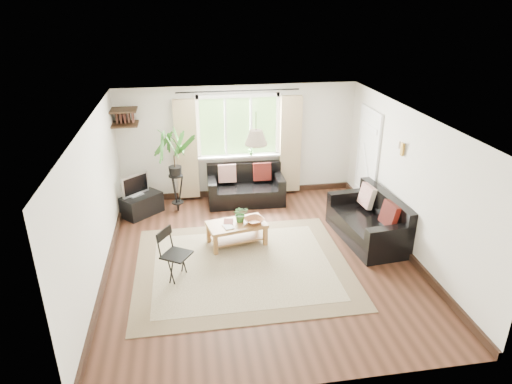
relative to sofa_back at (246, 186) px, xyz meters
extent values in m
plane|color=#311B10|center=(-0.09, -2.29, -0.37)|extent=(5.50, 5.50, 0.00)
plane|color=white|center=(-0.09, -2.29, 2.03)|extent=(5.50, 5.50, 0.00)
cube|color=silver|center=(-0.09, 0.46, 0.83)|extent=(5.00, 0.02, 2.40)
cube|color=silver|center=(-0.09, -5.04, 0.83)|extent=(5.00, 0.02, 2.40)
cube|color=silver|center=(-2.59, -2.29, 0.83)|extent=(0.02, 5.50, 2.40)
cube|color=silver|center=(2.41, -2.29, 0.83)|extent=(0.02, 5.50, 2.40)
cube|color=beige|center=(-0.40, -2.48, -0.36)|extent=(3.44, 2.95, 0.02)
cube|color=silver|center=(2.38, -0.59, 0.63)|extent=(0.06, 0.96, 2.06)
imported|color=#32692A|center=(-0.32, -1.67, 0.19)|extent=(0.29, 0.26, 0.30)
imported|color=brown|center=(-0.10, -1.77, 0.08)|extent=(0.45, 0.45, 0.08)
imported|color=silver|center=(-0.64, -1.88, 0.05)|extent=(0.20, 0.24, 0.02)
imported|color=#522721|center=(-0.62, -1.67, 0.05)|extent=(0.19, 0.24, 0.02)
cube|color=black|center=(-2.14, -0.24, -0.16)|extent=(0.87, 0.84, 0.42)
imported|color=#2D6023|center=(0.16, 0.34, 0.69)|extent=(0.14, 0.10, 0.27)
camera|label=1|loc=(-1.19, -8.77, 3.70)|focal=32.00mm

